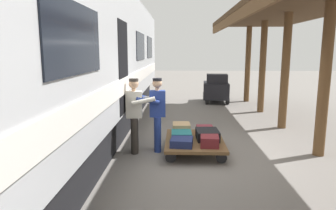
# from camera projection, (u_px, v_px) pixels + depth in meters

# --- Properties ---
(ground_plane) EXTENTS (60.00, 60.00, 0.00)m
(ground_plane) POSITION_uv_depth(u_px,v_px,m) (217.00, 154.00, 6.99)
(ground_plane) COLOR slate
(platform_canopy) EXTENTS (3.20, 15.81, 3.56)m
(platform_canopy) POSITION_uv_depth(u_px,v_px,m) (328.00, 6.00, 6.35)
(platform_canopy) COLOR brown
(platform_canopy) RESTS_ON ground_plane
(train_car) EXTENTS (3.03, 17.51, 4.00)m
(train_car) POSITION_uv_depth(u_px,v_px,m) (56.00, 62.00, 6.75)
(train_car) COLOR #B7BABF
(train_car) RESTS_ON ground_plane
(luggage_cart) EXTENTS (1.32, 1.81, 0.30)m
(luggage_cart) POSITION_uv_depth(u_px,v_px,m) (194.00, 141.00, 7.10)
(luggage_cart) COLOR brown
(luggage_cart) RESTS_ON ground_plane
(suitcase_teal_softside) EXTENTS (0.47, 0.54, 0.18)m
(suitcase_teal_softside) POSITION_uv_depth(u_px,v_px,m) (182.00, 135.00, 7.09)
(suitcase_teal_softside) COLOR #1E666B
(suitcase_teal_softside) RESTS_ON luggage_cart
(suitcase_navy_fabric) EXTENTS (0.51, 0.54, 0.16)m
(suitcase_navy_fabric) POSITION_uv_depth(u_px,v_px,m) (182.00, 142.00, 6.60)
(suitcase_navy_fabric) COLOR navy
(suitcase_navy_fabric) RESTS_ON luggage_cart
(suitcase_black_hardshell) EXTENTS (0.53, 0.65, 0.22)m
(suitcase_black_hardshell) POSITION_uv_depth(u_px,v_px,m) (207.00, 135.00, 7.06)
(suitcase_black_hardshell) COLOR black
(suitcase_black_hardshell) RESTS_ON luggage_cart
(suitcase_tan_vintage) EXTENTS (0.44, 0.50, 0.25)m
(suitcase_tan_vintage) POSITION_uv_depth(u_px,v_px,m) (181.00, 128.00, 7.57)
(suitcase_tan_vintage) COLOR tan
(suitcase_tan_vintage) RESTS_ON luggage_cart
(suitcase_burgundy_valise) EXTENTS (0.43, 0.63, 0.16)m
(suitcase_burgundy_valise) POSITION_uv_depth(u_px,v_px,m) (206.00, 130.00, 7.56)
(suitcase_burgundy_valise) COLOR maroon
(suitcase_burgundy_valise) RESTS_ON luggage_cart
(suitcase_maroon_trunk) EXTENTS (0.42, 0.49, 0.22)m
(suitcase_maroon_trunk) POSITION_uv_depth(u_px,v_px,m) (210.00, 141.00, 6.57)
(suitcase_maroon_trunk) COLOR maroon
(suitcase_maroon_trunk) RESTS_ON luggage_cart
(porter_in_overalls) EXTENTS (0.69, 0.47, 1.70)m
(porter_in_overalls) POSITION_uv_depth(u_px,v_px,m) (157.00, 112.00, 7.06)
(porter_in_overalls) COLOR navy
(porter_in_overalls) RESTS_ON ground_plane
(porter_by_door) EXTENTS (0.69, 0.46, 1.70)m
(porter_by_door) POSITION_uv_depth(u_px,v_px,m) (135.00, 113.00, 6.95)
(porter_by_door) COLOR #332D28
(porter_by_door) RESTS_ON ground_plane
(baggage_tug) EXTENTS (1.22, 1.78, 1.30)m
(baggage_tug) POSITION_uv_depth(u_px,v_px,m) (216.00, 89.00, 13.90)
(baggage_tug) COLOR black
(baggage_tug) RESTS_ON ground_plane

